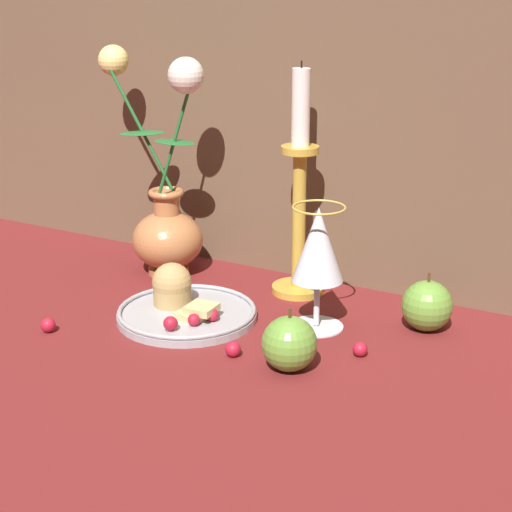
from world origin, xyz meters
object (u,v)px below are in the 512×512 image
object	(u,v)px
vase	(165,209)
wine_glass	(318,250)
plate_with_pastries	(182,306)
apple_near_glass	(289,344)
candlestick	(299,197)
apple_beside_vase	(427,306)

from	to	relation	value
vase	wine_glass	bearing A→B (deg)	-14.47
plate_with_pastries	apple_near_glass	world-z (taller)	apple_near_glass
apple_near_glass	wine_glass	bearing A→B (deg)	101.27
plate_with_pastries	apple_near_glass	distance (m)	0.21
vase	apple_near_glass	bearing A→B (deg)	-32.58
wine_glass	vase	bearing A→B (deg)	165.53
candlestick	apple_beside_vase	xyz separation A→B (m)	(0.21, -0.04, -0.11)
wine_glass	apple_beside_vase	size ratio (longest dim) A/B	2.11
plate_with_pastries	candlestick	xyz separation A→B (m)	(0.10, 0.17, 0.13)
vase	plate_with_pastries	xyz separation A→B (m)	(0.12, -0.14, -0.09)
wine_glass	apple_beside_vase	world-z (taller)	wine_glass
wine_glass	candlestick	xyz separation A→B (m)	(-0.08, 0.10, 0.04)
wine_glass	apple_near_glass	xyz separation A→B (m)	(0.03, -0.13, -0.08)
wine_glass	apple_near_glass	distance (m)	0.15
plate_with_pastries	candlestick	distance (m)	0.23
apple_beside_vase	candlestick	bearing A→B (deg)	169.75
apple_beside_vase	wine_glass	bearing A→B (deg)	-153.50
candlestick	apple_beside_vase	distance (m)	0.24
candlestick	apple_near_glass	size ratio (longest dim) A/B	4.25
plate_with_pastries	candlestick	size ratio (longest dim) A/B	0.57
plate_with_pastries	candlestick	world-z (taller)	candlestick
plate_with_pastries	apple_near_glass	bearing A→B (deg)	-18.51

